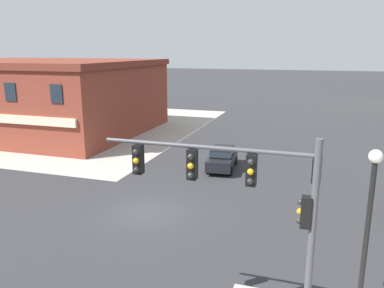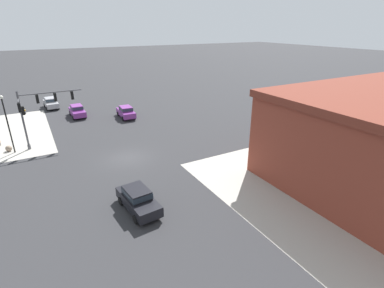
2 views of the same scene
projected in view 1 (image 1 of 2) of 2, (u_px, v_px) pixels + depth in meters
ground_plane at (146, 213)px, 21.09m from camera, size 320.00×320.00×0.00m
sidewalk_far_corner at (62, 125)px, 45.61m from camera, size 32.00×32.00×0.02m
traffic_signal_main at (262, 204)px, 11.08m from camera, size 6.40×2.09×6.39m
street_lamp_corner_near at (367, 235)px, 10.40m from camera, size 0.36×0.36×6.16m
car_main_northbound_near at (222, 157)px, 28.57m from camera, size 2.18×4.54×1.68m
storefront_block_near_corner at (40, 96)px, 41.97m from camera, size 23.00×18.34×7.59m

